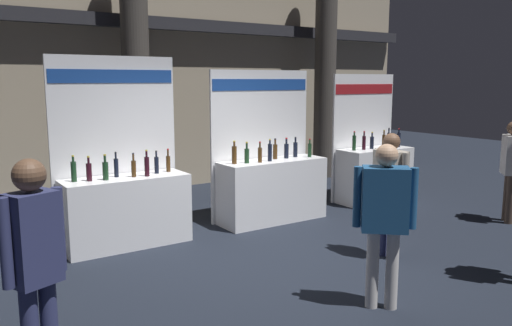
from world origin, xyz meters
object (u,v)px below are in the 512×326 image
Objects in this scene: trash_bin at (402,204)px; visitor_2 at (35,258)px; visitor_5 at (511,163)px; exhibitor_booth_1 at (125,201)px; exhibitor_booth_3 at (373,169)px; exhibitor_booth_2 at (271,183)px; visitor_6 at (390,184)px; visitor_4 at (385,210)px.

visitor_2 is (-5.76, -1.63, 0.71)m from trash_bin.
visitor_5 reaches higher than trash_bin.
exhibitor_booth_1 is 4.76m from exhibitor_booth_3.
exhibitor_booth_2 is 2.12m from trash_bin.
exhibitor_booth_1 is 1.07× the size of exhibitor_booth_2.
visitor_2 is (-4.08, -2.89, 0.41)m from exhibitor_booth_2.
visitor_6 is at bearing -145.04° from trash_bin.
visitor_6 is (4.30, 0.61, -0.06)m from visitor_2.
visitor_6 is (-2.16, -2.33, 0.35)m from exhibitor_booth_3.
trash_bin is at bearing 128.07° from visitor_6.
visitor_6 is (-2.88, -0.08, -0.01)m from visitor_5.
exhibitor_booth_3 reaches higher than visitor_5.
trash_bin is (4.07, -1.34, -0.31)m from exhibitor_booth_1.
exhibitor_booth_1 is 4.29m from trash_bin.
exhibitor_booth_2 is at bearing 101.20° from visitor_5.
trash_bin is at bearing -118.12° from exhibitor_booth_3.
trash_bin is at bearing -36.96° from exhibitor_booth_2.
exhibitor_booth_2 is 3.45m from visitor_4.
visitor_4 is at bearing -135.22° from exhibitor_booth_3.
visitor_4 reaches higher than visitor_5.
visitor_4 reaches higher than visitor_6.
exhibitor_booth_2 is at bearing -178.92° from exhibitor_booth_3.
visitor_5 reaches higher than visitor_6.
exhibitor_booth_1 is at bearing -129.21° from visitor_6.
visitor_2 is at bearing -119.66° from exhibitor_booth_1.
exhibitor_booth_3 is at bearing -93.57° from visitor_4.
trash_bin is 3.41m from visitor_4.
visitor_4 is at bearing -46.94° from visitor_6.
exhibitor_booth_1 is 5.94m from visitor_5.
visitor_6 is at bearing -98.39° from visitor_4.
visitor_5 is 2.88m from visitor_6.
exhibitor_booth_3 is (2.37, 0.04, -0.00)m from exhibitor_booth_2.
visitor_2 is 4.34m from visitor_6.
visitor_5 is at bearing -123.49° from visitor_4.
visitor_4 reaches higher than trash_bin.
exhibitor_booth_3 is 1.37× the size of visitor_2.
trash_bin is at bearing -101.07° from visitor_4.
exhibitor_booth_3 is at bearing 1.08° from exhibitor_booth_2.
exhibitor_booth_1 is 4.27× the size of trash_bin.
exhibitor_booth_2 is at bearing 13.68° from visitor_2.
exhibitor_booth_2 is 1.49× the size of visitor_5.
visitor_5 is 1.01× the size of visitor_6.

